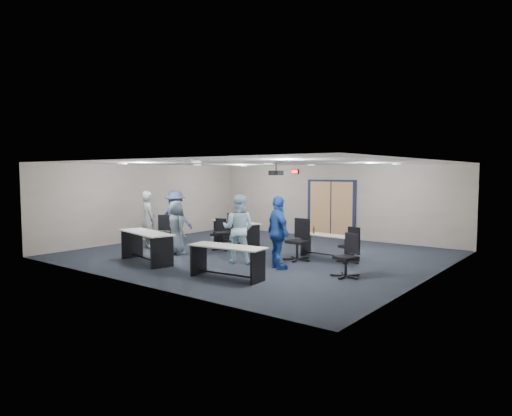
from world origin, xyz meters
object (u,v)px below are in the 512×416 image
Objects in this scene: table_front_left at (146,242)px; chair_back_d at (349,245)px; person_plaid at (176,228)px; person_back at (175,218)px; person_navy at (278,233)px; table_back_right at (327,242)px; person_gray at (148,220)px; chair_back_c at (297,240)px; table_back_left at (236,229)px; chair_back_b at (223,232)px; table_front_right at (227,256)px; chair_loose_right at (346,256)px; chair_back_a at (219,233)px; chair_loose_left at (163,232)px; person_lightblue at (238,228)px.

chair_back_d is (4.30, 3.31, -0.09)m from table_front_left.
person_plaid is 1.49m from person_back.
person_back is (-1.43, 2.34, 0.35)m from table_front_left.
person_navy reaches higher than chair_back_d.
person_gray reaches higher than table_back_right.
table_back_left is at bearing 164.07° from chair_back_c.
chair_back_b is (-3.22, -0.83, 0.12)m from table_back_right.
table_front_right is at bearing -178.56° from person_gray.
chair_back_b is 1.78m from person_back.
chair_loose_right is 0.55× the size of person_gray.
person_gray is 1.16× the size of person_plaid.
person_navy reaches higher than chair_back_b.
person_gray reaches higher than chair_loose_right.
table_back_left is at bearing 121.57° from table_front_right.
table_back_right is 0.89× the size of person_back.
table_back_right is 1.71× the size of chair_back_d.
person_plaid is 0.86× the size of person_back.
chair_back_b is at bearing 97.80° from table_front_left.
chair_back_a is (-0.13, 3.00, -0.10)m from table_front_left.
table_back_right is at bearing 59.16° from table_front_left.
table_back_right is 1.75× the size of chair_back_a.
table_front_left is 1.86× the size of chair_back_c.
table_back_right is (3.47, 3.60, -0.11)m from table_front_left.
person_navy and person_back have the same top height.
person_back is (-1.30, -0.67, 0.45)m from chair_back_a.
chair_loose_right is at bearing -48.80° from table_back_right.
chair_back_a is 1.69m from person_plaid.
table_back_right is at bearing -134.89° from person_plaid.
table_front_right is at bearing -91.04° from chair_back_c.
person_navy is (3.25, 1.52, 0.35)m from table_front_left.
chair_back_b reaches higher than chair_back_a.
person_back reaches higher than chair_loose_left.
person_plaid is (-5.35, -0.33, 0.29)m from chair_loose_right.
chair_loose_left is at bearing -113.39° from table_back_left.
person_back is at bearing -163.41° from table_back_right.
table_front_right is 5.00m from person_back.
table_front_left is at bearing -104.03° from chair_back_a.
table_back_left is 2.01m from person_back.
chair_back_c is 0.63× the size of person_lightblue.
person_plaid reaches higher than chair_back_d.
chair_loose_left is 4.69m from person_navy.
table_front_right is 1.66m from person_navy.
chair_back_c is 1.09× the size of chair_loose_left.
chair_back_d is 6.41m from person_gray.
chair_back_c reaches higher than table_front_right.
person_back is at bearing -170.08° from chair_loose_right.
chair_back_b is (0.39, -0.23, 0.11)m from chair_back_a.
chair_loose_left is 0.62m from person_gray.
table_front_right is at bearing -52.73° from chair_loose_left.
person_gray reaches higher than chair_back_d.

